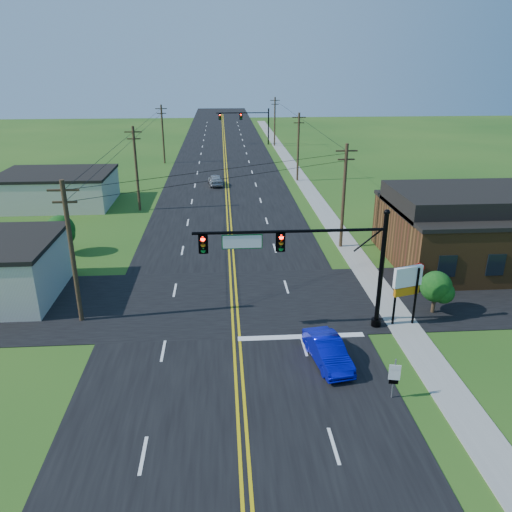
{
  "coord_description": "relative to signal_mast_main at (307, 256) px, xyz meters",
  "views": [
    {
      "loc": [
        -0.45,
        -18.48,
        15.27
      ],
      "look_at": [
        1.52,
        10.0,
        4.07
      ],
      "focal_mm": 35.0,
      "sensor_mm": 36.0,
      "label": 1
    }
  ],
  "objects": [
    {
      "name": "cream_bldg_far",
      "position": [
        -23.34,
        30.0,
        -2.89
      ],
      "size": [
        12.2,
        9.2,
        3.7
      ],
      "color": "beige",
      "rests_on": "ground"
    },
    {
      "name": "road_main",
      "position": [
        -4.34,
        42.0,
        -4.73
      ],
      "size": [
        16.0,
        220.0,
        0.04
      ],
      "primitive_type": "cube",
      "color": "black",
      "rests_on": "ground"
    },
    {
      "name": "stop_sign",
      "position": [
        8.66,
        4.43,
        -3.08
      ],
      "size": [
        0.83,
        0.1,
        2.32
      ],
      "rotation": [
        0.0,
        0.0,
        0.03
      ],
      "color": "slate",
      "rests_on": "ground"
    },
    {
      "name": "utility_pole_left_a",
      "position": [
        -13.84,
        2.0,
        -0.03
      ],
      "size": [
        1.8,
        0.28,
        9.0
      ],
      "color": "#312316",
      "rests_on": "ground"
    },
    {
      "name": "blue_car",
      "position": [
        0.65,
        -3.78,
        -4.04
      ],
      "size": [
        2.2,
        4.51,
        1.42
      ],
      "primitive_type": "imported",
      "rotation": [
        0.0,
        0.0,
        0.17
      ],
      "color": "#080BAD",
      "rests_on": "ground"
    },
    {
      "name": "sidewalk",
      "position": [
        6.16,
        32.0,
        -4.71
      ],
      "size": [
        2.0,
        160.0,
        0.08
      ],
      "primitive_type": "cube",
      "color": "gray",
      "rests_on": "ground"
    },
    {
      "name": "shrub_corner",
      "position": [
        8.66,
        1.5,
        -2.9
      ],
      "size": [
        2.0,
        2.0,
        2.86
      ],
      "color": "#312316",
      "rests_on": "ground"
    },
    {
      "name": "tree_left",
      "position": [
        -18.34,
        14.0,
        -2.59
      ],
      "size": [
        2.4,
        2.4,
        3.37
      ],
      "color": "#312316",
      "rests_on": "ground"
    },
    {
      "name": "pylon_sign",
      "position": [
        6.16,
        0.09,
        -1.91
      ],
      "size": [
        1.89,
        0.77,
        3.88
      ],
      "rotation": [
        0.0,
        0.0,
        0.28
      ],
      "color": "black",
      "rests_on": "ground"
    },
    {
      "name": "brick_building",
      "position": [
        15.66,
        10.0,
        -2.4
      ],
      "size": [
        14.2,
        11.2,
        4.7
      ],
      "color": "brown",
      "rests_on": "ground"
    },
    {
      "name": "road_cross",
      "position": [
        -4.34,
        4.0,
        -4.73
      ],
      "size": [
        70.0,
        10.0,
        0.04
      ],
      "primitive_type": "cube",
      "color": "black",
      "rests_on": "ground"
    },
    {
      "name": "signal_mast_far",
      "position": [
        0.1,
        72.0,
        -0.2
      ],
      "size": [
        10.98,
        0.6,
        7.48
      ],
      "color": "black",
      "rests_on": "ground"
    },
    {
      "name": "ground",
      "position": [
        -4.34,
        -8.0,
        -4.75
      ],
      "size": [
        260.0,
        260.0,
        0.0
      ],
      "primitive_type": "plane",
      "color": "#204D16",
      "rests_on": "ground"
    },
    {
      "name": "utility_pole_right_c",
      "position": [
        5.46,
        70.0,
        -0.03
      ],
      "size": [
        1.8,
        0.28,
        9.0
      ],
      "color": "#312316",
      "rests_on": "ground"
    },
    {
      "name": "route_sign",
      "position": [
        3.16,
        -6.99,
        -3.47
      ],
      "size": [
        0.55,
        0.14,
        2.21
      ],
      "rotation": [
        0.0,
        0.0,
        -0.2
      ],
      "color": "slate",
      "rests_on": "ground"
    },
    {
      "name": "distant_car",
      "position": [
        -5.65,
        38.08,
        -4.03
      ],
      "size": [
        2.17,
        4.39,
        1.44
      ],
      "primitive_type": "imported",
      "rotation": [
        0.0,
        0.0,
        3.26
      ],
      "color": "#A5A6AA",
      "rests_on": "ground"
    },
    {
      "name": "utility_pole_left_b",
      "position": [
        -13.84,
        27.0,
        -0.03
      ],
      "size": [
        1.8,
        0.28,
        9.0
      ],
      "color": "#312316",
      "rests_on": "ground"
    },
    {
      "name": "utility_pole_right_b",
      "position": [
        5.46,
        40.0,
        -0.03
      ],
      "size": [
        1.8,
        0.28,
        9.0
      ],
      "color": "#312316",
      "rests_on": "ground"
    },
    {
      "name": "utility_pole_left_c",
      "position": [
        -13.84,
        54.0,
        -0.03
      ],
      "size": [
        1.8,
        0.28,
        9.0
      ],
      "color": "#312316",
      "rests_on": "ground"
    },
    {
      "name": "signal_mast_main",
      "position": [
        0.0,
        0.0,
        0.0
      ],
      "size": [
        11.3,
        0.6,
        7.48
      ],
      "color": "black",
      "rests_on": "ground"
    },
    {
      "name": "utility_pole_right_a",
      "position": [
        5.46,
        14.0,
        -0.03
      ],
      "size": [
        1.8,
        0.28,
        9.0
      ],
      "color": "#312316",
      "rests_on": "ground"
    },
    {
      "name": "tree_right_back",
      "position": [
        11.66,
        18.0,
        -2.15
      ],
      "size": [
        3.0,
        3.0,
        4.1
      ],
      "color": "#312316",
      "rests_on": "ground"
    }
  ]
}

